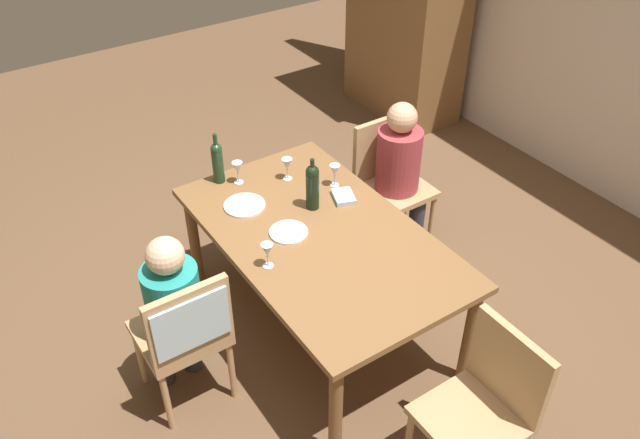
% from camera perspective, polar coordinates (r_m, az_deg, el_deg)
% --- Properties ---
extents(ground_plane, '(10.00, 10.00, 0.00)m').
position_cam_1_polar(ground_plane, '(4.21, 0.00, -9.05)').
color(ground_plane, brown).
extents(dining_table, '(1.76, 1.04, 0.74)m').
position_cam_1_polar(dining_table, '(3.76, 0.00, -2.15)').
color(dining_table, brown).
rests_on(dining_table, ground_plane).
extents(chair_far_left, '(0.44, 0.44, 0.92)m').
position_cam_1_polar(chair_far_left, '(4.59, 6.00, 3.87)').
color(chair_far_left, tan).
rests_on(chair_far_left, ground_plane).
extents(chair_near, '(0.46, 0.44, 0.92)m').
position_cam_1_polar(chair_near, '(3.43, -11.56, -9.36)').
color(chair_near, tan).
rests_on(chair_near, ground_plane).
extents(chair_right_end, '(0.44, 0.44, 0.92)m').
position_cam_1_polar(chair_right_end, '(3.25, 14.27, -15.08)').
color(chair_right_end, tan).
rests_on(chair_right_end, ground_plane).
extents(person_woman_host, '(0.35, 0.30, 1.12)m').
position_cam_1_polar(person_woman_host, '(4.45, 7.01, 4.45)').
color(person_woman_host, '#33333D').
rests_on(person_woman_host, ground_plane).
extents(person_man_bearded, '(0.33, 0.29, 1.10)m').
position_cam_1_polar(person_man_bearded, '(3.51, -12.66, -7.36)').
color(person_man_bearded, '#33333D').
rests_on(person_man_bearded, ground_plane).
extents(wine_bottle_tall_green, '(0.08, 0.08, 0.34)m').
position_cam_1_polar(wine_bottle_tall_green, '(3.83, -0.66, 2.97)').
color(wine_bottle_tall_green, black).
rests_on(wine_bottle_tall_green, dining_table).
extents(wine_bottle_dark_red, '(0.07, 0.07, 0.34)m').
position_cam_1_polar(wine_bottle_dark_red, '(4.11, -8.91, 5.04)').
color(wine_bottle_dark_red, '#19381E').
rests_on(wine_bottle_dark_red, dining_table).
extents(wine_glass_near_left, '(0.07, 0.07, 0.15)m').
position_cam_1_polar(wine_glass_near_left, '(4.11, -2.88, 4.79)').
color(wine_glass_near_left, silver).
rests_on(wine_glass_near_left, dining_table).
extents(wine_glass_centre, '(0.07, 0.07, 0.15)m').
position_cam_1_polar(wine_glass_centre, '(3.44, -4.62, -2.73)').
color(wine_glass_centre, silver).
rests_on(wine_glass_centre, dining_table).
extents(wine_glass_near_right, '(0.07, 0.07, 0.15)m').
position_cam_1_polar(wine_glass_near_right, '(4.10, -7.19, 4.45)').
color(wine_glass_near_right, silver).
rests_on(wine_glass_near_right, dining_table).
extents(wine_glass_far, '(0.07, 0.07, 0.15)m').
position_cam_1_polar(wine_glass_far, '(4.05, 1.29, 4.23)').
color(wine_glass_far, silver).
rests_on(wine_glass_far, dining_table).
extents(dinner_plate_host, '(0.22, 0.22, 0.01)m').
position_cam_1_polar(dinner_plate_host, '(3.72, -2.75, -1.12)').
color(dinner_plate_host, white).
rests_on(dinner_plate_host, dining_table).
extents(dinner_plate_guest_left, '(0.25, 0.25, 0.01)m').
position_cam_1_polar(dinner_plate_guest_left, '(3.94, -6.58, 1.23)').
color(dinner_plate_guest_left, white).
rests_on(dinner_plate_guest_left, dining_table).
extents(folded_napkin, '(0.19, 0.17, 0.03)m').
position_cam_1_polar(folded_napkin, '(3.98, 2.06, 2.00)').
color(folded_napkin, '#ADC6D6').
rests_on(folded_napkin, dining_table).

